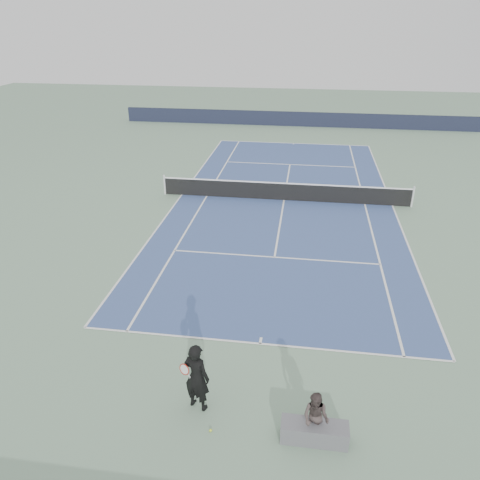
# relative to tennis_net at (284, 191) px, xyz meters

# --- Properties ---
(ground) EXTENTS (80.00, 80.00, 0.00)m
(ground) POSITION_rel_tennis_net_xyz_m (0.00, 0.00, -0.50)
(ground) COLOR gray
(court_surface) EXTENTS (10.97, 23.77, 0.01)m
(court_surface) POSITION_rel_tennis_net_xyz_m (0.00, 0.00, -0.50)
(court_surface) COLOR #374D82
(court_surface) RESTS_ON ground
(tennis_net) EXTENTS (12.90, 0.10, 1.07)m
(tennis_net) POSITION_rel_tennis_net_xyz_m (0.00, 0.00, 0.00)
(tennis_net) COLOR silver
(tennis_net) RESTS_ON ground
(windscreen_far) EXTENTS (30.00, 0.25, 1.20)m
(windscreen_far) POSITION_rel_tennis_net_xyz_m (0.00, 17.88, 0.10)
(windscreen_far) COLOR black
(windscreen_far) RESTS_ON ground
(tennis_player) EXTENTS (0.87, 0.71, 1.88)m
(tennis_player) POSITION_rel_tennis_net_xyz_m (-1.27, -14.51, 0.44)
(tennis_player) COLOR black
(tennis_player) RESTS_ON ground
(tennis_ball) EXTENTS (0.07, 0.07, 0.07)m
(tennis_ball) POSITION_rel_tennis_net_xyz_m (-0.81, -15.24, -0.47)
(tennis_ball) COLOR #CCE02E
(tennis_ball) RESTS_ON ground
(spectator_bench) EXTENTS (1.59, 1.08, 1.35)m
(spectator_bench) POSITION_rel_tennis_net_xyz_m (1.58, -15.13, -0.02)
(spectator_bench) COLOR #5C5C61
(spectator_bench) RESTS_ON ground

